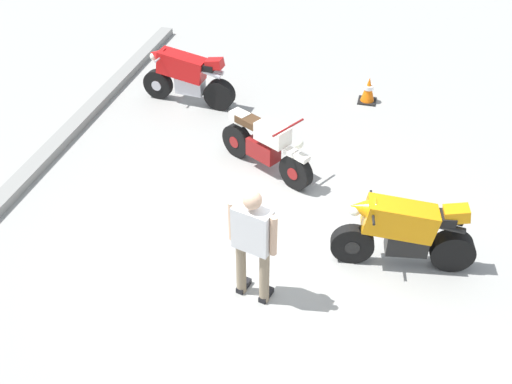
{
  "coord_description": "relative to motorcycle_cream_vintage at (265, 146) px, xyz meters",
  "views": [
    {
      "loc": [
        -6.05,
        -1.06,
        5.76
      ],
      "look_at": [
        0.25,
        0.56,
        0.75
      ],
      "focal_mm": 40.78,
      "sensor_mm": 36.0,
      "label": 1
    }
  ],
  "objects": [
    {
      "name": "motorcycle_red_sportbike",
      "position": [
        1.91,
        2.06,
        0.11
      ],
      "size": [
        0.7,
        1.96,
        1.14
      ],
      "rotation": [
        0.0,
        0.0,
        1.48
      ],
      "color": "black",
      "rests_on": "ground"
    },
    {
      "name": "traffic_cone",
      "position": [
        2.85,
        -1.45,
        -0.23
      ],
      "size": [
        0.36,
        0.36,
        0.53
      ],
      "color": "black",
      "rests_on": "ground"
    },
    {
      "name": "motorcycle_cream_vintage",
      "position": [
        0.0,
        0.0,
        0.0
      ],
      "size": [
        1.11,
        1.77,
        1.07
      ],
      "rotation": [
        0.0,
        0.0,
        4.19
      ],
      "color": "black",
      "rests_on": "ground"
    },
    {
      "name": "motorcycle_orange_sportbike",
      "position": [
        -1.73,
        -2.34,
        0.11
      ],
      "size": [
        0.7,
        1.96,
        1.14
      ],
      "rotation": [
        0.0,
        0.0,
        1.72
      ],
      "color": "black",
      "rests_on": "ground"
    },
    {
      "name": "ground_plane",
      "position": [
        -1.84,
        -0.81,
        -0.49
      ],
      "size": [
        40.0,
        40.0,
        0.0
      ],
      "primitive_type": "plane",
      "color": "#9E9E99"
    },
    {
      "name": "curb_edge",
      "position": [
        -1.84,
        3.79,
        -0.41
      ],
      "size": [
        14.0,
        0.3,
        0.15
      ],
      "primitive_type": "cube",
      "color": "gray",
      "rests_on": "ground"
    },
    {
      "name": "person_in_white_shirt",
      "position": [
        -2.82,
        -0.52,
        0.5
      ],
      "size": [
        0.4,
        0.66,
        1.72
      ],
      "rotation": [
        0.0,
        0.0,
        6.03
      ],
      "color": "gray",
      "rests_on": "ground"
    }
  ]
}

